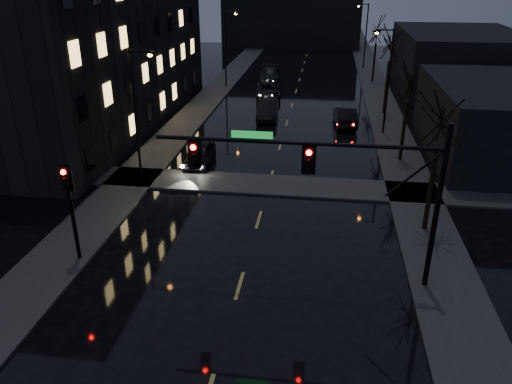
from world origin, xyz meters
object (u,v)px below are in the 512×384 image
(oncoming_car_a, at_px, (200,154))
(oncoming_car_b, at_px, (268,109))
(oncoming_car_d, at_px, (270,75))
(oncoming_car_c, at_px, (269,90))
(lead_car, at_px, (345,116))

(oncoming_car_a, xyz_separation_m, oncoming_car_b, (3.18, 11.72, 0.06))
(oncoming_car_b, bearing_deg, oncoming_car_d, 92.48)
(oncoming_car_a, relative_size, oncoming_car_c, 0.83)
(oncoming_car_c, bearing_deg, lead_car, -56.53)
(oncoming_car_d, bearing_deg, lead_car, -68.20)
(oncoming_car_b, relative_size, lead_car, 1.04)
(oncoming_car_d, bearing_deg, oncoming_car_c, -89.22)
(oncoming_car_a, relative_size, oncoming_car_d, 0.77)
(oncoming_car_a, xyz_separation_m, lead_car, (9.82, 10.47, 0.03))
(oncoming_car_a, bearing_deg, oncoming_car_c, 80.13)
(oncoming_car_c, distance_m, oncoming_car_d, 7.51)
(oncoming_car_a, bearing_deg, lead_car, 43.91)
(oncoming_car_c, bearing_deg, oncoming_car_a, -103.18)
(oncoming_car_b, distance_m, lead_car, 6.75)
(oncoming_car_b, height_order, oncoming_car_d, oncoming_car_d)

